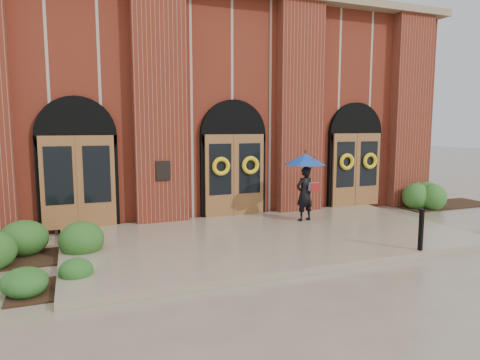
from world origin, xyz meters
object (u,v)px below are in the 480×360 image
man_with_umbrella (305,174)px  hedge_wall_right (443,194)px  metal_post (421,229)px  hedge_wall_left (49,241)px

man_with_umbrella → hedge_wall_right: (6.37, 0.96, -1.09)m
man_with_umbrella → metal_post: size_ratio=2.10×
man_with_umbrella → hedge_wall_left: (-6.82, -0.62, -1.14)m
man_with_umbrella → metal_post: man_with_umbrella is taller
metal_post → hedge_wall_right: size_ratio=0.27×
metal_post → hedge_wall_right: 7.14m
metal_post → hedge_wall_left: metal_post is taller
hedge_wall_left → hedge_wall_right: size_ratio=0.86×
metal_post → hedge_wall_left: (-7.70, 2.98, -0.26)m
metal_post → hedge_wall_right: (5.50, 4.55, -0.20)m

